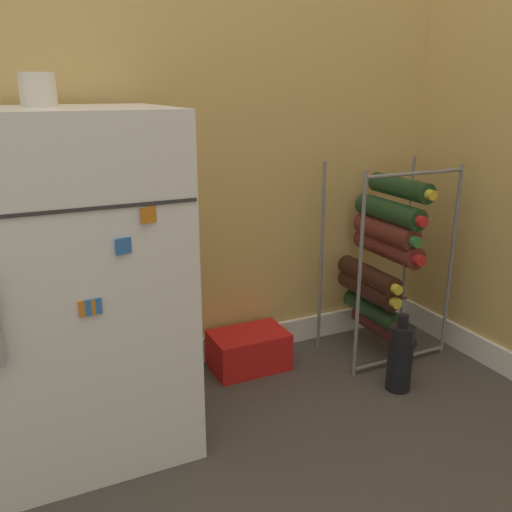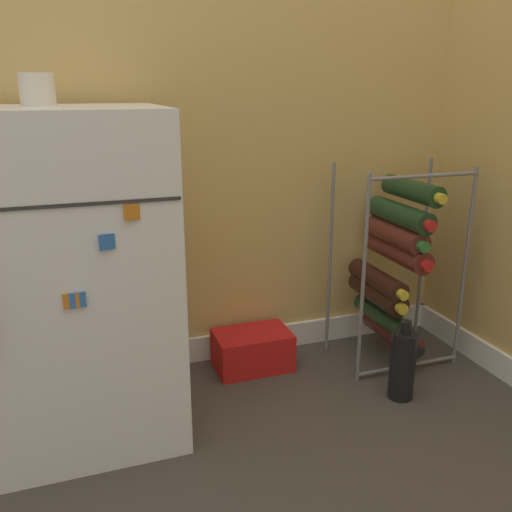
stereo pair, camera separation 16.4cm
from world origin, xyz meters
name	(u,v)px [view 1 (the left image)]	position (x,y,z in m)	size (l,w,h in m)	color
ground_plane	(291,475)	(0.00, 0.00, 0.00)	(14.00, 14.00, 0.00)	#423D38
mini_fridge	(79,286)	(-0.42, 0.39, 0.44)	(0.50, 0.49, 0.89)	white
wine_rack	(383,261)	(0.61, 0.46, 0.35)	(0.40, 0.33, 0.69)	slate
soda_box	(249,350)	(0.13, 0.55, 0.07)	(0.26, 0.17, 0.13)	red
fridge_top_cup	(38,90)	(-0.46, 0.42, 0.93)	(0.08, 0.08, 0.08)	silver
loose_bottle_floor	(400,357)	(0.51, 0.22, 0.11)	(0.08, 0.08, 0.26)	black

